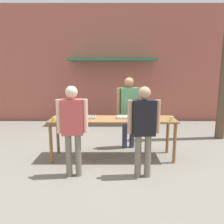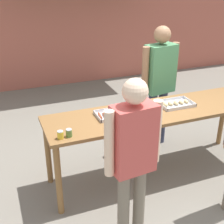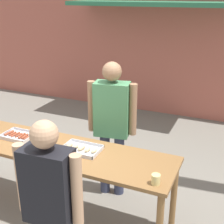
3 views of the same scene
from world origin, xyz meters
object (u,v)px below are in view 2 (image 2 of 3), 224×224
Objects in this scene: food_tray_sausages at (112,115)px; condiment_jar_mustard at (60,135)px; condiment_jar_ketchup at (69,133)px; person_server_behind_table at (160,77)px; person_customer_holding_hotdog at (133,151)px; food_tray_buns at (175,104)px.

condiment_jar_mustard is at bearing -155.86° from food_tray_sausages.
condiment_jar_ketchup is (0.09, 0.01, 0.00)m from condiment_jar_mustard.
food_tray_sausages is at bearing 24.14° from condiment_jar_mustard.
person_server_behind_table is (1.59, 0.93, 0.12)m from condiment_jar_ketchup.
person_server_behind_table is (0.99, 0.63, 0.15)m from food_tray_sausages.
condiment_jar_ketchup is 0.05× the size of person_customer_holding_hotdog.
person_server_behind_table is at bearing -131.78° from person_customer_holding_hotdog.
food_tray_buns is 0.25× the size of person_customer_holding_hotdog.
condiment_jar_mustard reaches higher than food_tray_sausages.
person_server_behind_table reaches higher than condiment_jar_ketchup.
food_tray_buns is 1.43m from person_customer_holding_hotdog.
condiment_jar_ketchup is (-1.48, -0.31, 0.02)m from food_tray_buns.
person_server_behind_table is (1.68, 0.94, 0.12)m from condiment_jar_mustard.
food_tray_buns is 0.23× the size of person_server_behind_table.
condiment_jar_mustard is at bearing -168.76° from food_tray_buns.
food_tray_buns is at bearing -109.88° from person_server_behind_table.
food_tray_buns is 0.65m from person_server_behind_table.
person_customer_holding_hotdog is at bearing -137.46° from food_tray_buns.
person_server_behind_table is 1.06× the size of person_customer_holding_hotdog.
condiment_jar_mustard is 1.00× the size of condiment_jar_ketchup.
food_tray_buns is at bearing 11.72° from condiment_jar_ketchup.
food_tray_sausages is at bearing 26.91° from condiment_jar_ketchup.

